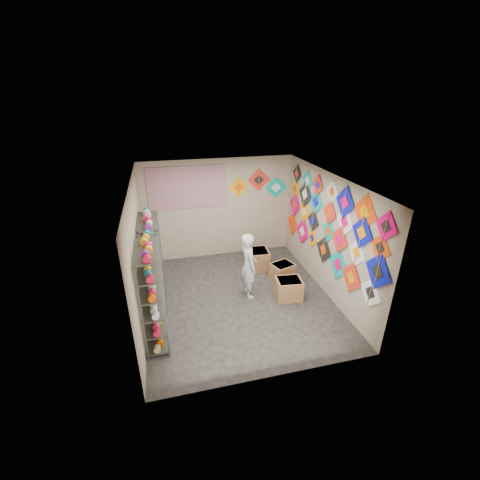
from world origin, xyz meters
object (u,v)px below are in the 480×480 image
object	(u,v)px
shopkeeper	(249,265)
carton_b	(282,272)
shelf_rack_back	(153,261)
shelf_rack_front	(153,295)
carton_c	(258,259)
carton_a	(289,289)

from	to	relation	value
shopkeeper	carton_b	distance (m)	1.20
shelf_rack_back	carton_b	xyz separation A→B (m)	(3.01, 0.07, -0.74)
shelf_rack_front	carton_c	distance (m)	3.38
shopkeeper	carton_a	world-z (taller)	shopkeeper
carton_a	carton_b	world-z (taller)	carton_a
carton_a	carton_c	xyz separation A→B (m)	(-0.27, 1.45, 0.02)
shelf_rack_front	carton_b	size ratio (longest dim) A/B	3.63
carton_a	carton_c	bearing A→B (deg)	107.26
shopkeeper	carton_c	size ratio (longest dim) A/B	2.59
shelf_rack_back	carton_b	bearing A→B (deg)	1.37
shopkeeper	carton_b	xyz separation A→B (m)	(0.98, 0.43, -0.54)
carton_b	shopkeeper	bearing A→B (deg)	-174.74
carton_b	carton_c	world-z (taller)	carton_c
shelf_rack_back	carton_c	distance (m)	2.79
shopkeeper	carton_c	distance (m)	1.35
shopkeeper	carton_c	world-z (taller)	shopkeeper
shopkeeper	shelf_rack_front	bearing A→B (deg)	111.57
shelf_rack_front	carton_b	xyz separation A→B (m)	(3.01, 1.37, -0.74)
shelf_rack_front	carton_a	xyz separation A→B (m)	(2.86, 0.61, -0.72)
carton_b	carton_c	bearing A→B (deg)	103.12
carton_a	carton_b	distance (m)	0.78
shelf_rack_front	carton_b	bearing A→B (deg)	24.53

